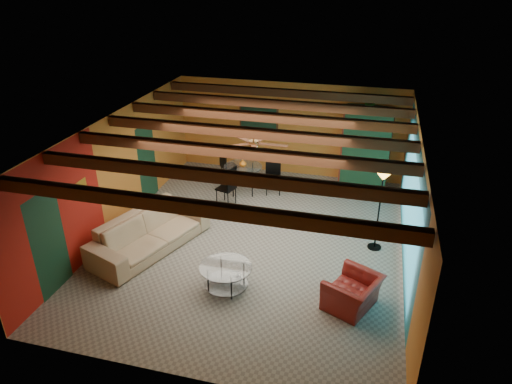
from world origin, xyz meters
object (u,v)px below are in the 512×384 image
(dining_table, at_px, (243,175))
(armoire, at_px, (366,148))
(vase, at_px, (243,152))
(coffee_table, at_px, (226,277))
(floor_lamp, at_px, (379,210))
(sofa, at_px, (150,232))
(potted_plant, at_px, (371,102))
(armchair, at_px, (353,292))

(dining_table, xyz_separation_m, armoire, (3.12, 1.36, 0.55))
(armoire, bearing_deg, vase, -143.54)
(coffee_table, relative_size, vase, 5.05)
(dining_table, bearing_deg, floor_lamp, -28.17)
(sofa, bearing_deg, floor_lamp, -55.20)
(coffee_table, height_order, armoire, armoire)
(coffee_table, bearing_deg, floor_lamp, 38.81)
(sofa, distance_m, vase, 3.48)
(dining_table, distance_m, potted_plant, 3.88)
(sofa, xyz_separation_m, vase, (1.20, 3.17, 0.77))
(potted_plant, height_order, vase, potted_plant)
(sofa, relative_size, potted_plant, 6.36)
(floor_lamp, bearing_deg, vase, 151.83)
(armchair, bearing_deg, sofa, -76.63)
(sofa, bearing_deg, vase, -0.70)
(sofa, bearing_deg, dining_table, -0.70)
(coffee_table, bearing_deg, dining_table, 101.61)
(dining_table, relative_size, floor_lamp, 1.10)
(armoire, height_order, potted_plant, potted_plant)
(dining_table, bearing_deg, sofa, -110.72)
(armoire, relative_size, potted_plant, 4.97)
(armoire, xyz_separation_m, vase, (-3.12, -1.36, 0.09))
(armchair, xyz_separation_m, floor_lamp, (0.34, 2.12, 0.62))
(armchair, xyz_separation_m, armoire, (-0.11, 5.40, 0.77))
(armchair, relative_size, armoire, 0.44)
(dining_table, height_order, potted_plant, potted_plant)
(sofa, relative_size, coffee_table, 2.76)
(sofa, xyz_separation_m, potted_plant, (4.32, 4.53, 1.98))
(sofa, distance_m, dining_table, 3.39)
(potted_plant, relative_size, vase, 2.19)
(coffee_table, height_order, floor_lamp, floor_lamp)
(sofa, xyz_separation_m, coffee_table, (2.04, -0.94, -0.15))
(armoire, xyz_separation_m, potted_plant, (0.00, 0.00, 1.30))
(dining_table, height_order, armoire, armoire)
(potted_plant, bearing_deg, armoire, 0.00)
(armoire, xyz_separation_m, floor_lamp, (0.45, -3.27, -0.15))
(dining_table, distance_m, vase, 0.64)
(armoire, height_order, vase, armoire)
(vase, bearing_deg, armchair, -51.33)
(armchair, height_order, vase, vase)
(armoire, bearing_deg, armchair, -75.97)
(armchair, distance_m, dining_table, 5.17)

